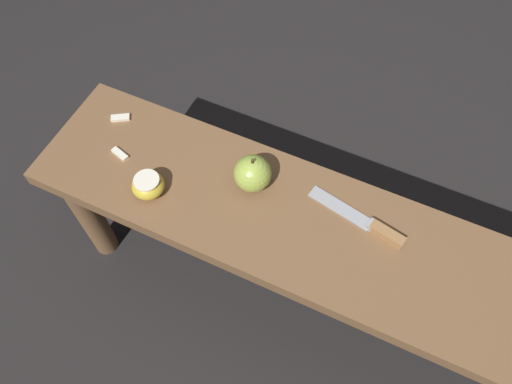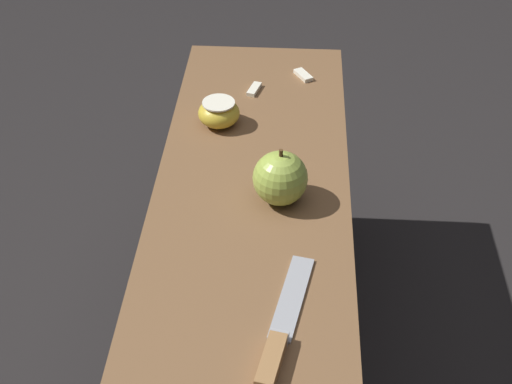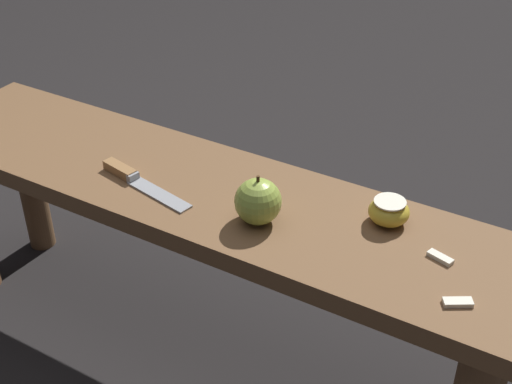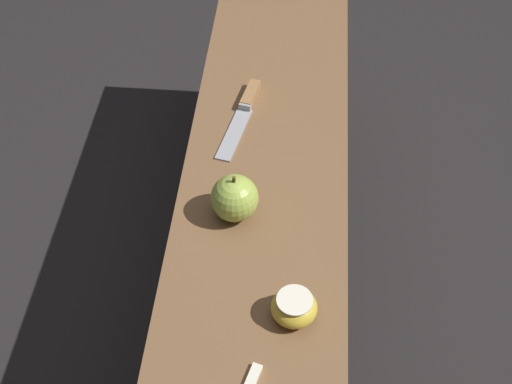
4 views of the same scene
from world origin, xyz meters
The scene contains 6 objects.
wooden_bench centered at (0.00, 0.00, 0.37)m, with size 1.35×0.32×0.46m.
knife centered at (-0.12, -0.06, 0.47)m, with size 0.24×0.07×0.02m.
apple_whole centered at (0.17, -0.05, 0.50)m, with size 0.09×0.09×0.10m.
apple_cut centered at (0.38, 0.07, 0.48)m, with size 0.08×0.08×0.05m.
apple_slice_near_knife centered at (0.50, 0.01, 0.46)m, with size 0.05×0.03×0.01m.
apple_slice_center centered at (0.56, -0.08, 0.46)m, with size 0.05×0.04×0.01m.
Camera 2 is at (-0.70, -0.06, 1.19)m, focal length 50.00 mm.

